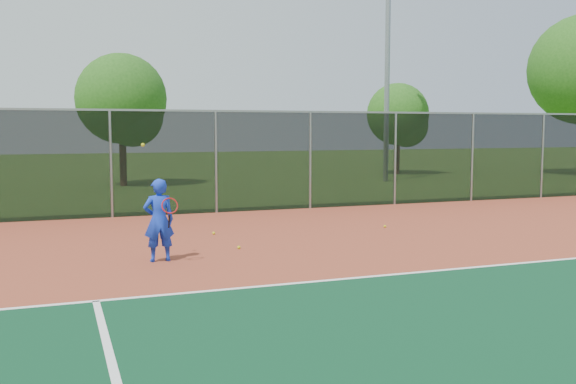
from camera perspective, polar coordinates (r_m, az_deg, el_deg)
name	(u,v)px	position (r m, az deg, el deg)	size (l,w,h in m)	color
court_apron	(535,279)	(11.59, 21.08, -7.19)	(30.00, 20.00, 0.02)	#9C4027
fence_back	(310,159)	(19.95, 1.99, 2.96)	(30.00, 0.06, 3.03)	black
tennis_player	(159,220)	(12.25, -11.40, -2.46)	(0.59, 0.60, 2.23)	blue
practice_ball_1	(214,233)	(15.21, -6.62, -3.66)	(0.07, 0.07, 0.07)	gold
practice_ball_2	(239,247)	(13.38, -4.39, -4.93)	(0.07, 0.07, 0.07)	gold
practice_ball_3	(385,226)	(16.33, 8.61, -3.04)	(0.07, 0.07, 0.07)	gold
floodlight_n	(388,35)	(30.93, 8.86, 13.65)	(0.90, 0.40, 12.11)	gray
tree_back_left	(124,103)	(28.74, -14.37, 7.67)	(3.90, 3.90, 5.72)	#382314
tree_back_mid	(400,117)	(35.54, 9.91, 6.57)	(3.37, 3.37, 4.95)	#382314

